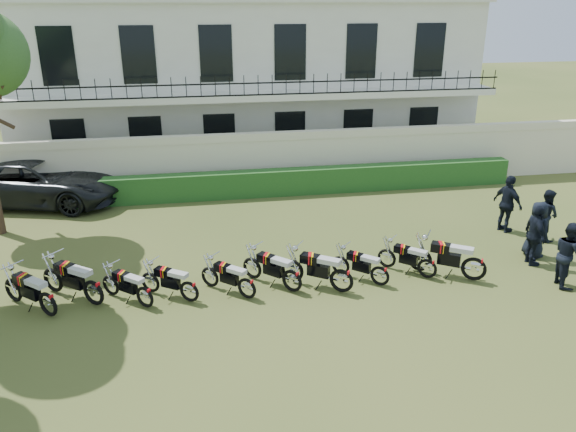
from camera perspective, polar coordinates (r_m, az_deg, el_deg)
name	(u,v)px	position (r m, az deg, el deg)	size (l,w,h in m)	color
ground	(301,281)	(15.31, 1.32, -6.63)	(100.00, 100.00, 0.00)	#3B4C1E
perimeter_wall	(262,161)	(22.26, -2.70, 5.63)	(30.00, 0.35, 2.30)	beige
hedge	(290,182)	(21.84, 0.21, 3.50)	(18.00, 0.60, 1.00)	#1A4B1B
building	(244,76)	(27.57, -4.46, 14.01)	(20.40, 9.60, 7.40)	white
motorcycle_0	(47,299)	(14.65, -23.27, -7.71)	(1.54, 1.38, 1.07)	black
motorcycle_1	(93,287)	(14.73, -19.22, -6.81)	(1.72, 1.37, 1.14)	black
motorcycle_2	(144,292)	(14.31, -14.38, -7.51)	(1.37, 1.20, 0.95)	black
motorcycle_3	(189,287)	(14.33, -10.02, -7.08)	(1.49, 1.05, 0.95)	black
motorcycle_4	(247,283)	(14.29, -4.20, -6.85)	(1.37, 1.23, 0.95)	black
motorcycle_5	(292,276)	(14.55, 0.41, -6.08)	(1.43, 1.40, 1.04)	black
motorcycle_6	(342,275)	(14.57, 5.49, -5.99)	(1.73, 1.24, 1.11)	black
motorcycle_7	(380,271)	(15.08, 9.35, -5.56)	(1.32, 1.22, 0.93)	black
motorcycle_8	(428,264)	(15.72, 14.00, -4.75)	(1.33, 1.25, 0.95)	black
motorcycle_9	(475,263)	(15.89, 18.42, -4.58)	(1.83, 1.24, 1.15)	black
suv	(39,182)	(22.65, -23.94, 3.19)	(2.79, 6.05, 1.68)	black
officer_1	(569,254)	(16.49, 26.63, -3.51)	(0.86, 0.67, 1.78)	black
officer_2	(535,235)	(17.35, 23.79, -1.82)	(1.05, 0.44, 1.79)	black
officer_3	(537,229)	(17.94, 23.94, -1.25)	(0.83, 0.54, 1.70)	black
officer_4	(546,215)	(19.35, 24.73, 0.13)	(0.80, 0.63, 1.65)	black
officer_5	(508,204)	(19.48, 21.41, 1.15)	(1.11, 0.46, 1.90)	black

